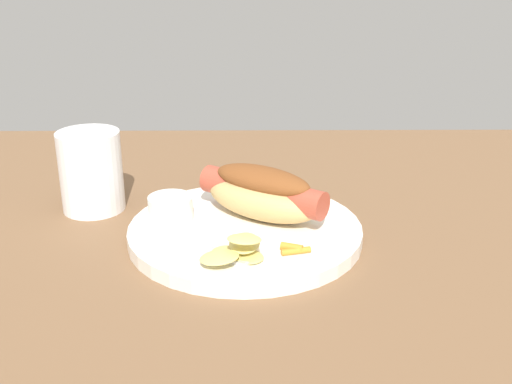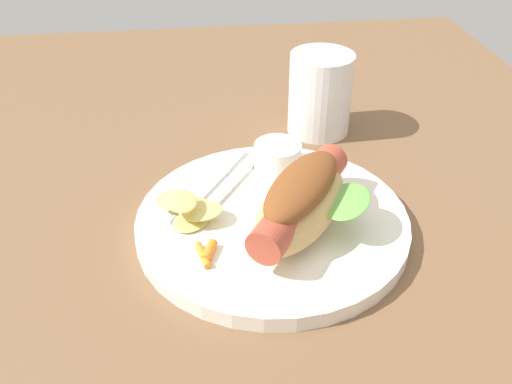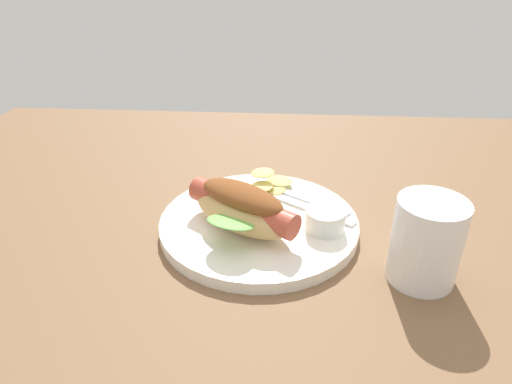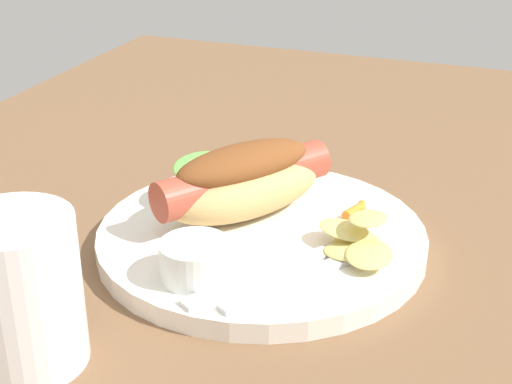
{
  "view_description": "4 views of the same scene",
  "coord_description": "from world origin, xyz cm",
  "views": [
    {
      "loc": [
        0.64,
        -63.98,
        32.23
      ],
      "look_at": [
        1.25,
        2.94,
        5.18
      ],
      "focal_mm": 44.76,
      "sensor_mm": 36.0,
      "label": 1
    },
    {
      "loc": [
        42.57,
        -5.31,
        34.85
      ],
      "look_at": [
        -0.21,
        0.05,
        4.4
      ],
      "focal_mm": 39.37,
      "sensor_mm": 36.0,
      "label": 2
    },
    {
      "loc": [
        -3.16,
        53.03,
        34.39
      ],
      "look_at": [
        0.43,
        1.13,
        5.4
      ],
      "focal_mm": 32.01,
      "sensor_mm": 36.0,
      "label": 3
    },
    {
      "loc": [
        -51.51,
        -17.52,
        30.72
      ],
      "look_at": [
        -0.24,
        2.0,
        4.95
      ],
      "focal_mm": 54.19,
      "sensor_mm": 36.0,
      "label": 4
    }
  ],
  "objects": [
    {
      "name": "ground_plane",
      "position": [
        0.0,
        0.0,
        -0.9
      ],
      "size": [
        120.0,
        90.0,
        1.8
      ],
      "primitive_type": "cube",
      "color": "brown"
    },
    {
      "name": "fork",
      "position": [
        -6.13,
        -3.8,
        1.8
      ],
      "size": [
        13.15,
        8.87,
        0.4
      ],
      "rotation": [
        0.0,
        0.0,
        5.72
      ],
      "color": "silver",
      "rests_on": "plate"
    },
    {
      "name": "drinking_cup",
      "position": [
        -19.14,
        10.36,
        5.03
      ],
      "size": [
        7.73,
        7.73,
        10.06
      ],
      "primitive_type": "cylinder",
      "color": "white",
      "rests_on": "ground_plane"
    },
    {
      "name": "plate",
      "position": [
        0.4,
        1.61,
        0.8
      ],
      "size": [
        26.48,
        26.48,
        1.6
      ],
      "primitive_type": "cylinder",
      "color": "white",
      "rests_on": "ground_plane"
    },
    {
      "name": "sauce_ramekin",
      "position": [
        -8.59,
        3.45,
        3.0
      ],
      "size": [
        5.14,
        5.14,
        2.8
      ],
      "primitive_type": "cylinder",
      "color": "white",
      "rests_on": "plate"
    },
    {
      "name": "carrot_garnish",
      "position": [
        5.08,
        -5.01,
        1.99
      ],
      "size": [
        3.23,
        2.1,
        0.88
      ],
      "color": "orange",
      "rests_on": "plate"
    },
    {
      "name": "chips_pile",
      "position": [
        -0.97,
        -6.44,
        2.66
      ],
      "size": [
        7.03,
        6.83,
        3.02
      ],
      "color": "#DAC86E",
      "rests_on": "plate"
    },
    {
      "name": "knife",
      "position": [
        -6.25,
        -1.6,
        1.78
      ],
      "size": [
        13.32,
        9.4,
        0.36
      ],
      "primitive_type": "cube",
      "rotation": [
        0.0,
        0.0,
        5.7
      ],
      "color": "silver",
      "rests_on": "plate"
    },
    {
      "name": "hot_dog",
      "position": [
        2.01,
        4.01,
        4.67
      ],
      "size": [
        15.58,
        13.88,
        6.12
      ],
      "rotation": [
        0.0,
        0.0,
        5.68
      ],
      "color": "tan",
      "rests_on": "plate"
    }
  ]
}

